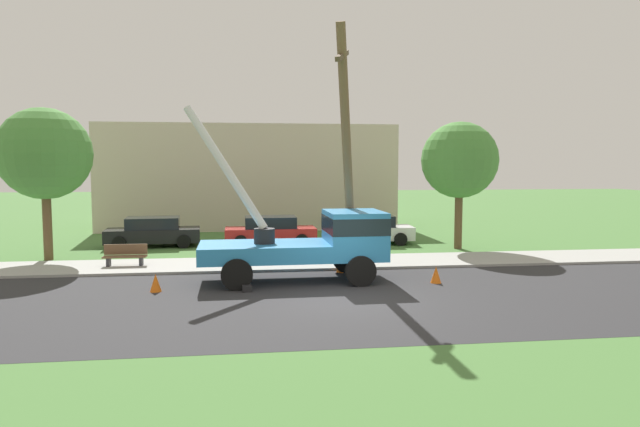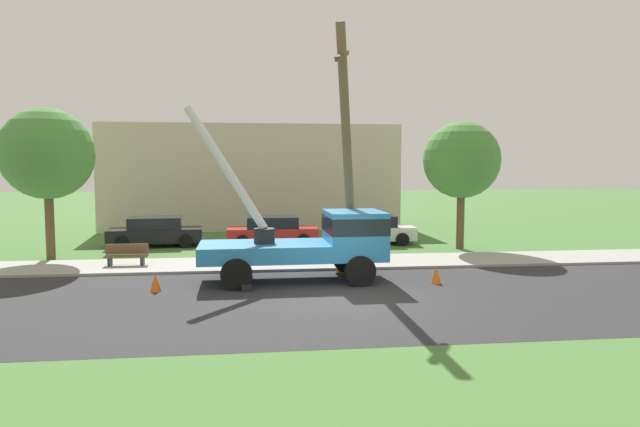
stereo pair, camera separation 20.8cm
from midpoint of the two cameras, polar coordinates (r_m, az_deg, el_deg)
ground_plane at (r=28.30m, az=-1.34°, el=-3.04°), size 120.00×120.00×0.00m
road_asphalt at (r=16.59m, az=2.74°, el=-8.69°), size 80.00×8.88×0.01m
sidewalk_strip at (r=22.37m, az=0.16°, el=-5.02°), size 80.00×3.07×0.10m
utility_truck at (r=19.07m, az=-0.01°, el=-2.62°), size 6.80×3.20×5.98m
leaning_utility_pole at (r=19.93m, az=3.07°, el=6.44°), size 1.40×3.33×8.67m
traffic_cone_ahead at (r=19.10m, az=12.03°, el=-6.14°), size 0.36×0.36×0.56m
traffic_cone_behind at (r=18.21m, az=-16.09°, el=-6.76°), size 0.36×0.36×0.56m
traffic_cone_curbside at (r=20.59m, az=2.49°, el=-5.24°), size 0.36×0.36×0.56m
parked_sedan_black at (r=28.27m, az=-16.20°, el=-1.78°), size 4.53×2.25×1.42m
parked_sedan_red at (r=27.58m, az=-4.66°, el=-1.77°), size 4.42×2.04×1.42m
parked_sedan_white at (r=28.20m, az=5.36°, el=-1.63°), size 4.53×2.25×1.42m
park_bench at (r=22.70m, az=-18.85°, el=-4.08°), size 1.60×0.45×0.90m
roadside_tree_near at (r=25.64m, az=-25.83°, el=5.46°), size 3.75×3.75×6.27m
roadside_tree_far at (r=26.95m, az=14.44°, el=5.25°), size 3.56×3.56×5.95m
lowrise_building_backdrop at (r=36.35m, az=-6.73°, el=3.74°), size 18.00×6.00×6.40m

